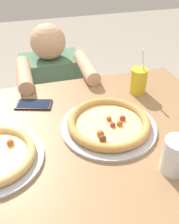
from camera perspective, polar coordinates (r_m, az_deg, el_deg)
name	(u,v)px	position (r m, az deg, el deg)	size (l,w,h in m)	color
dining_table	(79,160)	(1.03, -2.36, -10.46)	(1.15, 0.84, 0.75)	#936D47
pizza_far	(109,124)	(0.98, 4.22, -2.60)	(0.36, 0.36, 0.04)	#B7B7BC
drink_cup_colored	(138,81)	(1.19, 10.61, 6.71)	(0.07, 0.07, 0.20)	gold
water_cup_clear	(176,155)	(0.84, 18.25, -8.98)	(0.08, 0.08, 0.12)	silver
cell_phone	(34,104)	(1.13, -12.05, 1.63)	(0.16, 0.11, 0.01)	black
diner_seated	(54,103)	(1.67, -7.69, 1.90)	(0.38, 0.51, 0.94)	#333847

